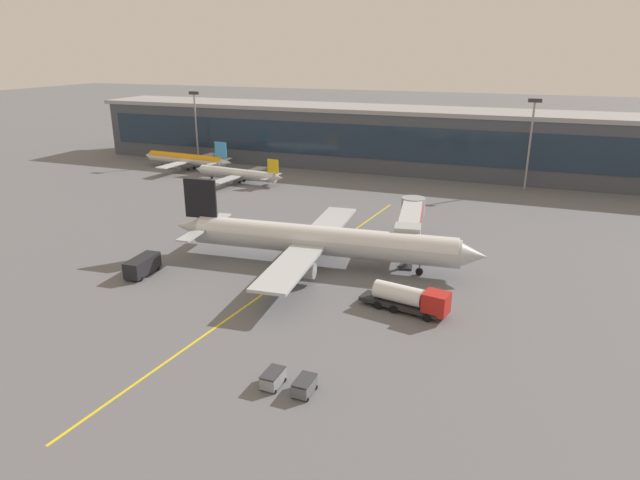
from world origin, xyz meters
TOP-DOWN VIEW (x-y plane):
  - ground_plane at (0.00, 0.00)m, footprint 700.00×700.00m
  - apron_lead_in_line at (-3.55, 2.00)m, footprint 8.25×79.63m
  - terminal_building at (-5.54, 76.32)m, footprint 171.10×18.05m
  - main_airliner at (-1.13, 6.25)m, footprint 46.18×36.77m
  - jet_bridge at (9.48, 17.47)m, footprint 6.33×18.98m
  - fuel_tanker at (14.21, -4.32)m, footprint 11.08×4.46m
  - lavatory_truck at (-22.76, -5.89)m, footprint 2.67×5.94m
  - baggage_cart_0 at (5.63, -23.88)m, footprint 1.67×2.69m
  - baggage_cart_1 at (8.83, -23.95)m, footprint 1.67×2.69m
  - commuter_jet_far at (-57.17, 56.57)m, footprint 27.97×22.15m
  - commuter_jet_near at (-37.79, 48.38)m, footprint 24.72×19.73m
  - apron_light_mast_0 at (25.16, 64.36)m, footprint 2.80×0.50m
  - apron_light_mast_1 at (-58.71, 64.36)m, footprint 2.80×0.50m

SIDE VIEW (x-z plane):
  - ground_plane at x=0.00m, z-range 0.00..0.00m
  - apron_lead_in_line at x=-3.55m, z-range 0.00..0.01m
  - baggage_cart_0 at x=5.63m, z-range 0.04..1.52m
  - baggage_cart_1 at x=8.83m, z-range 0.04..1.52m
  - lavatory_truck at x=-22.76m, z-range 0.17..2.67m
  - fuel_tanker at x=14.21m, z-range 0.12..3.37m
  - commuter_jet_near at x=-37.79m, z-range -1.03..5.19m
  - commuter_jet_far at x=-57.17m, z-range -1.21..6.62m
  - main_airliner at x=-1.13m, z-range -1.98..9.47m
  - jet_bridge at x=9.48m, z-range 1.52..7.95m
  - terminal_building at x=-5.54m, z-range 0.02..15.60m
  - apron_light_mast_1 at x=-58.71m, z-range 1.89..20.94m
  - apron_light_mast_0 at x=25.16m, z-range 1.91..21.62m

